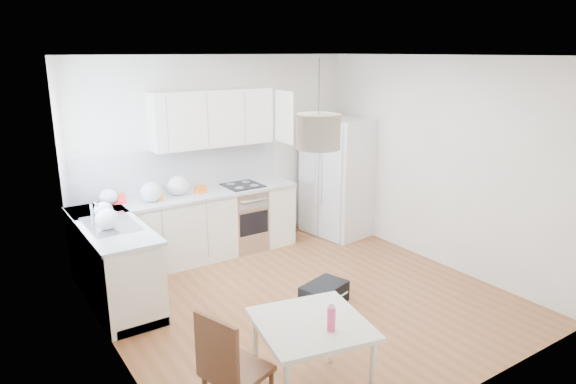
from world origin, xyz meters
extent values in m
plane|color=brown|center=(0.00, 0.00, 0.00)|extent=(4.20, 4.20, 0.00)
plane|color=white|center=(0.00, 0.00, 2.70)|extent=(4.20, 4.20, 0.00)
plane|color=beige|center=(0.00, 2.10, 1.35)|extent=(4.20, 0.00, 4.20)
plane|color=beige|center=(-2.10, 0.00, 1.35)|extent=(0.00, 4.20, 4.20)
plane|color=beige|center=(2.10, 0.00, 1.35)|extent=(0.00, 4.20, 4.20)
cube|color=#BFE0F9|center=(-2.09, 1.15, 1.75)|extent=(0.02, 1.00, 1.00)
cube|color=white|center=(-0.60, 1.80, 0.44)|extent=(3.00, 0.60, 0.88)
cube|color=white|center=(-1.80, 1.20, 0.44)|extent=(0.60, 1.80, 0.88)
cube|color=#A9ACAE|center=(-0.60, 1.80, 0.90)|extent=(3.02, 0.64, 0.04)
cube|color=#A9ACAE|center=(-1.80, 1.20, 0.90)|extent=(0.64, 1.82, 0.04)
cube|color=silver|center=(-0.60, 2.09, 1.21)|extent=(3.00, 0.01, 0.58)
cube|color=silver|center=(-2.09, 1.20, 1.21)|extent=(0.01, 1.80, 0.58)
cube|color=white|center=(-0.15, 1.94, 1.88)|extent=(1.70, 0.32, 0.75)
cube|color=beige|center=(-0.95, -1.41, 0.65)|extent=(1.00, 1.00, 0.04)
cylinder|color=white|center=(-0.68, -1.83, 0.31)|extent=(0.04, 0.04, 0.63)
cylinder|color=white|center=(-1.23, -0.98, 0.31)|extent=(0.04, 0.04, 0.63)
cylinder|color=white|center=(-0.53, -1.13, 0.31)|extent=(0.04, 0.04, 0.63)
cylinder|color=#E53F72|center=(-0.90, -1.59, 0.78)|extent=(0.08, 0.08, 0.23)
cube|color=black|center=(0.10, -0.22, 0.12)|extent=(0.59, 0.47, 0.24)
cylinder|color=#B6A88C|center=(-0.89, -1.37, 2.18)|extent=(0.33, 0.33, 0.25)
ellipsoid|color=silver|center=(-1.62, 1.88, 1.02)|extent=(0.23, 0.19, 0.20)
ellipsoid|color=silver|center=(-1.13, 1.74, 1.04)|extent=(0.27, 0.23, 0.25)
ellipsoid|color=silver|center=(-0.73, 1.84, 1.05)|extent=(0.29, 0.25, 0.26)
ellipsoid|color=silver|center=(-1.80, 1.41, 1.01)|extent=(0.21, 0.18, 0.19)
ellipsoid|color=silver|center=(-1.87, 1.00, 1.03)|extent=(0.25, 0.21, 0.23)
cube|color=#D75313|center=(-0.44, 1.77, 0.97)|extent=(0.15, 0.10, 0.10)
cube|color=orange|center=(-1.04, 1.77, 0.97)|extent=(0.17, 0.14, 0.10)
cube|color=red|center=(-1.50, 1.90, 0.98)|extent=(0.17, 0.12, 0.11)
camera|label=1|loc=(-3.13, -4.34, 2.75)|focal=32.00mm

